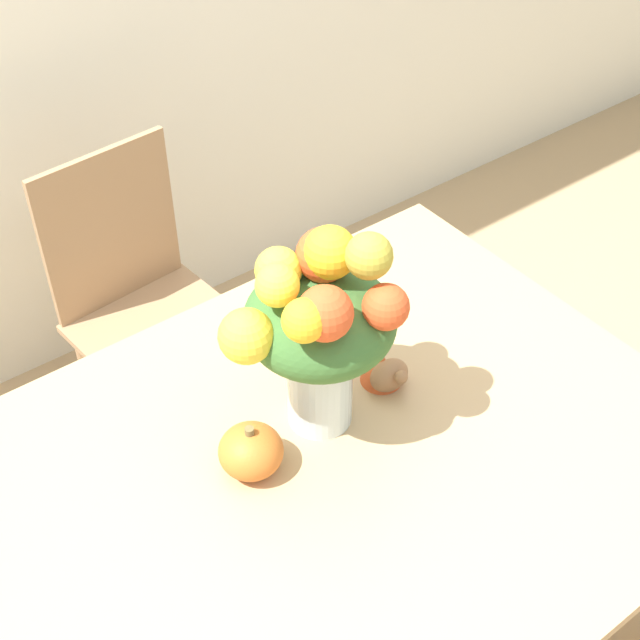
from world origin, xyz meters
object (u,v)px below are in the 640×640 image
Objects in this scene: flower_vase at (319,324)px; pumpkin at (251,451)px; dining_chair_near_window at (147,311)px; turkey_figurine at (385,371)px.

flower_vase is 0.28m from pumpkin.
flower_vase is 0.50× the size of dining_chair_near_window.
flower_vase is at bearing 179.52° from turkey_figurine.
flower_vase reaches higher than dining_chair_near_window.
dining_chair_near_window reaches higher than turkey_figurine.
flower_vase is 0.28m from turkey_figurine.
pumpkin is 0.35m from turkey_figurine.
turkey_figurine is (0.35, 0.02, -0.01)m from pumpkin.
flower_vase is 0.96m from dining_chair_near_window.
flower_vase is 3.90× the size of turkey_figurine.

